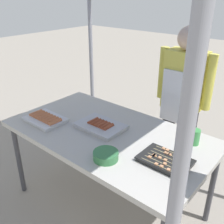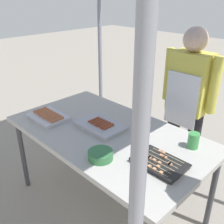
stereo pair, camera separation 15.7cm
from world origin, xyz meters
The scene contains 8 objects.
ground_plane centered at (0.00, 0.00, 0.00)m, with size 18.00×18.00×0.00m, color gray.
stall_table centered at (0.00, 0.00, 0.70)m, with size 1.60×0.90×0.75m.
tray_grilled_sausages centered at (-0.08, 0.01, 0.77)m, with size 0.38×0.26×0.05m.
tray_meat_skewers centered at (0.54, -0.07, 0.77)m, with size 0.32×0.22×0.04m.
tray_pork_links centered at (-0.51, -0.21, 0.77)m, with size 0.33×0.24×0.05m.
condiment_bowl centered at (0.23, -0.28, 0.78)m, with size 0.17×0.17×0.05m, color #33723F.
drink_cup_near_edge centered at (0.59, 0.26, 0.81)m, with size 0.08×0.08×0.11m, color #3F994C.
vendor_woman centered at (0.23, 0.77, 0.87)m, with size 0.52×0.22×1.49m.
Camera 2 is at (1.28, -1.23, 1.76)m, focal length 41.76 mm.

